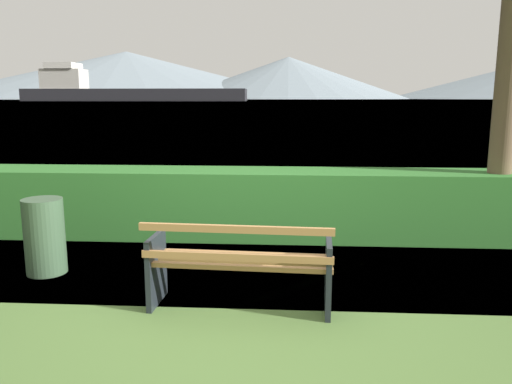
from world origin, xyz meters
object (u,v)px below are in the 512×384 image
object	(u,v)px
park_bench	(240,265)
cargo_ship_large	(118,90)
sailboat_mid	(86,99)
trash_bin	(45,236)

from	to	relation	value
park_bench	cargo_ship_large	xyz separation A→B (m)	(-82.80, 242.12, 4.67)
park_bench	sailboat_mid	world-z (taller)	sailboat_mid
cargo_ship_large	sailboat_mid	world-z (taller)	cargo_ship_large
park_bench	trash_bin	xyz separation A→B (m)	(-2.27, 0.85, -0.00)
park_bench	cargo_ship_large	bearing A→B (deg)	108.88
park_bench	cargo_ship_large	world-z (taller)	cargo_ship_large
cargo_ship_large	sailboat_mid	xyz separation A→B (m)	(-22.41, 15.31, -4.37)
trash_bin	sailboat_mid	size ratio (longest dim) A/B	0.20
trash_bin	sailboat_mid	world-z (taller)	sailboat_mid
trash_bin	cargo_ship_large	bearing A→B (deg)	108.46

